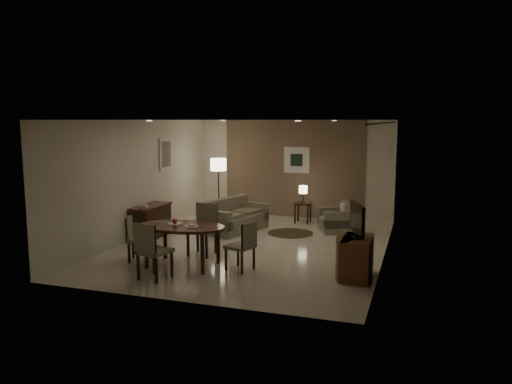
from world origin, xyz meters
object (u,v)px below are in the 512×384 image
(chair_far, at_px, (202,230))
(chair_near, at_px, (155,250))
(dining_table, at_px, (183,246))
(sofa, at_px, (236,215))
(chair_left, at_px, (140,239))
(side_table, at_px, (303,213))
(console_desk, at_px, (151,221))
(tv_cabinet, at_px, (357,258))
(armchair, at_px, (336,217))
(floor_lamp, at_px, (219,190))
(chair_right, at_px, (240,246))

(chair_far, bearing_deg, chair_near, -91.48)
(dining_table, height_order, sofa, sofa)
(chair_left, xyz_separation_m, side_table, (2.17, 4.50, -0.16))
(console_desk, height_order, tv_cabinet, console_desk)
(chair_near, height_order, armchair, chair_near)
(console_desk, bearing_deg, chair_near, -58.61)
(side_table, xyz_separation_m, floor_lamp, (-2.24, -0.39, 0.57))
(chair_right, distance_m, side_table, 4.46)
(chair_right, relative_size, sofa, 0.54)
(tv_cabinet, distance_m, armchair, 3.59)
(chair_far, bearing_deg, armchair, 56.41)
(tv_cabinet, bearing_deg, sofa, 139.90)
(chair_left, height_order, floor_lamp, floor_lamp)
(chair_left, bearing_deg, chair_right, -108.32)
(chair_far, distance_m, chair_left, 1.23)
(console_desk, height_order, floor_lamp, floor_lamp)
(sofa, height_order, side_table, sofa)
(dining_table, bearing_deg, armchair, 59.47)
(chair_right, bearing_deg, chair_left, -71.54)
(chair_near, distance_m, chair_far, 1.65)
(chair_left, distance_m, floor_lamp, 4.14)
(side_table, bearing_deg, armchair, -37.06)
(console_desk, relative_size, chair_left, 1.39)
(sofa, bearing_deg, dining_table, -161.03)
(dining_table, distance_m, chair_far, 0.82)
(console_desk, distance_m, sofa, 2.05)
(chair_far, bearing_deg, side_table, 75.15)
(console_desk, distance_m, chair_left, 1.94)
(tv_cabinet, relative_size, sofa, 0.54)
(console_desk, bearing_deg, armchair, 26.40)
(sofa, xyz_separation_m, floor_lamp, (-0.91, 1.09, 0.45))
(dining_table, bearing_deg, floor_lamp, 103.67)
(tv_cabinet, height_order, sofa, sofa)
(dining_table, distance_m, floor_lamp, 4.31)
(console_desk, xyz_separation_m, dining_table, (1.73, -1.82, 0.01))
(chair_far, bearing_deg, dining_table, -88.62)
(chair_far, distance_m, armchair, 3.72)
(chair_far, bearing_deg, chair_right, -30.59)
(sofa, xyz_separation_m, armchair, (2.34, 0.71, -0.04))
(sofa, distance_m, floor_lamp, 1.49)
(chair_far, bearing_deg, chair_left, -138.73)
(console_desk, relative_size, chair_far, 1.17)
(chair_far, relative_size, side_table, 1.91)
(console_desk, xyz_separation_m, tv_cabinet, (4.89, -1.50, -0.03))
(dining_table, bearing_deg, chair_near, -97.19)
(chair_right, relative_size, side_table, 1.67)
(tv_cabinet, xyz_separation_m, floor_lamp, (-4.18, 3.84, 0.49))
(console_desk, xyz_separation_m, sofa, (1.62, 1.25, 0.02))
(tv_cabinet, distance_m, chair_far, 3.18)
(armchair, bearing_deg, chair_far, -60.94)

